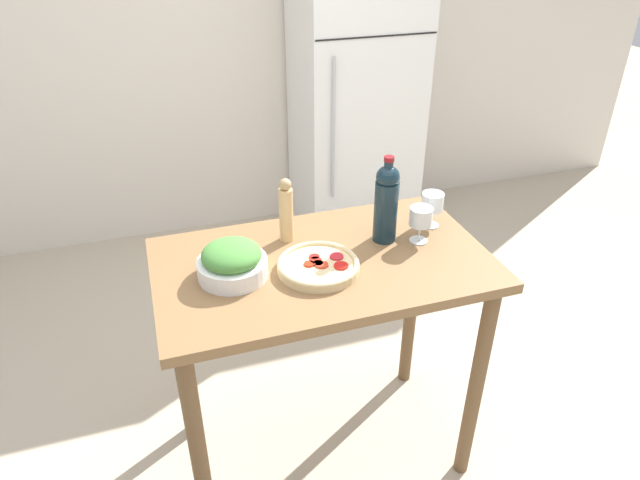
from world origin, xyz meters
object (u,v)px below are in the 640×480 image
(wine_glass_far, at_px, (432,203))
(salad_bowl, at_px, (232,262))
(wine_bottle, at_px, (386,202))
(pepper_mill, at_px, (286,211))
(wine_glass_near, at_px, (421,218))
(homemade_pizza, at_px, (318,265))
(refrigerator, at_px, (355,95))

(wine_glass_far, bearing_deg, salad_bowl, -172.14)
(wine_bottle, xyz_separation_m, salad_bowl, (-0.56, -0.07, -0.10))
(wine_glass_far, distance_m, pepper_mill, 0.54)
(wine_glass_far, bearing_deg, pepper_mill, 172.85)
(wine_glass_near, xyz_separation_m, salad_bowl, (-0.67, -0.02, -0.04))
(homemade_pizza, bearing_deg, wine_bottle, 22.34)
(wine_bottle, relative_size, salad_bowl, 1.40)
(salad_bowl, distance_m, homemade_pizza, 0.28)
(refrigerator, relative_size, pepper_mill, 7.86)
(homemade_pizza, bearing_deg, wine_glass_near, 9.51)
(refrigerator, height_order, salad_bowl, refrigerator)
(wine_glass_far, bearing_deg, homemade_pizza, -162.38)
(wine_bottle, height_order, wine_glass_near, wine_bottle)
(wine_bottle, bearing_deg, wine_glass_far, 10.61)
(wine_glass_near, bearing_deg, salad_bowl, -178.57)
(wine_glass_far, height_order, salad_bowl, wine_glass_far)
(refrigerator, xyz_separation_m, wine_glass_far, (-0.33, -1.64, 0.11))
(wine_glass_far, relative_size, pepper_mill, 0.56)
(wine_bottle, relative_size, homemade_pizza, 1.18)
(refrigerator, height_order, wine_bottle, refrigerator)
(wine_glass_near, relative_size, salad_bowl, 0.59)
(salad_bowl, bearing_deg, wine_bottle, 6.85)
(pepper_mill, bearing_deg, wine_bottle, -17.61)
(wine_glass_far, xyz_separation_m, homemade_pizza, (-0.49, -0.15, -0.08))
(wine_bottle, distance_m, salad_bowl, 0.57)
(wine_bottle, xyz_separation_m, wine_glass_near, (0.11, -0.05, -0.06))
(refrigerator, relative_size, salad_bowl, 8.26)
(salad_bowl, bearing_deg, homemade_pizza, -10.32)
(pepper_mill, bearing_deg, homemade_pizza, -77.91)
(wine_glass_near, xyz_separation_m, wine_glass_far, (0.09, 0.09, 0.00))
(wine_glass_far, xyz_separation_m, salad_bowl, (-0.76, -0.10, -0.04))
(wine_glass_far, relative_size, homemade_pizza, 0.49)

